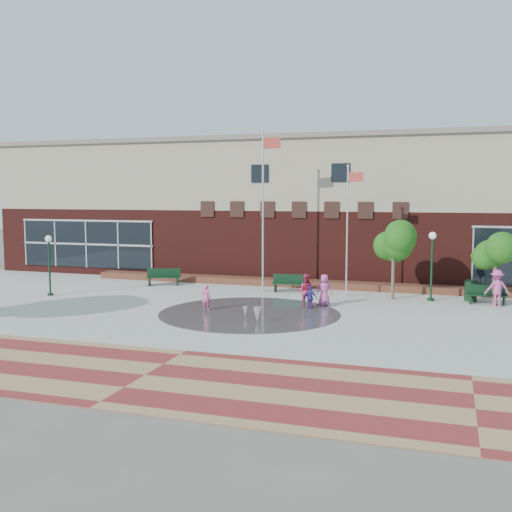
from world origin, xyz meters
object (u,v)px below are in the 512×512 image
(flagpole_right, at_px, (348,224))
(bench_left, at_px, (163,280))
(child_splash, at_px, (206,297))
(trash_can, at_px, (471,291))
(flagpole_left, at_px, (264,202))

(flagpole_right, xyz_separation_m, bench_left, (-11.30, 0.68, -3.63))
(bench_left, height_order, child_splash, child_splash)
(bench_left, xyz_separation_m, trash_can, (17.61, 0.04, 0.23))
(flagpole_left, distance_m, flagpole_right, 4.94)
(child_splash, bearing_deg, bench_left, -46.44)
(flagpole_right, height_order, bench_left, flagpole_right)
(bench_left, relative_size, trash_can, 1.90)
(trash_can, bearing_deg, flagpole_right, -173.51)
(bench_left, xyz_separation_m, child_splash, (5.53, -6.48, 0.30))
(flagpole_left, relative_size, child_splash, 7.32)
(flagpole_right, distance_m, bench_left, 11.89)
(flagpole_right, xyz_separation_m, trash_can, (6.31, 0.72, -3.39))
(child_splash, bearing_deg, flagpole_left, -96.02)
(bench_left, bearing_deg, child_splash, -69.21)
(flagpole_right, distance_m, trash_can, 7.20)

